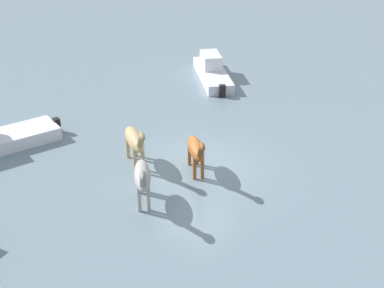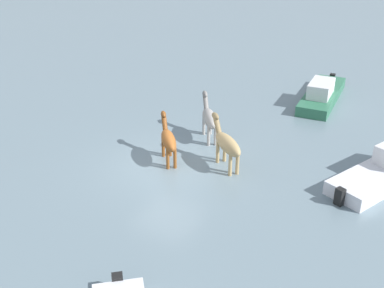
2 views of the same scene
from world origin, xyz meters
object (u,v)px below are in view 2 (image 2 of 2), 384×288
Objects in this scene: horse_mid_herd at (227,144)px; horse_dark_mare at (209,118)px; boat_skiff_near at (322,95)px; horse_dun_straggler at (168,140)px.

horse_mid_herd reaches higher than horse_dark_mare.
horse_mid_herd is 2.51m from horse_dark_mare.
horse_dark_mare is at bearing -28.29° from boat_skiff_near.
boat_skiff_near is (6.68, -2.81, -0.65)m from horse_dark_mare.
boat_skiff_near is at bearing -62.39° from horse_dun_straggler.
horse_dark_mare is (2.53, -0.40, 0.05)m from horse_dun_straggler.
horse_mid_herd is 0.38× the size of boat_skiff_near.
horse_mid_herd is at bearing -12.69° from boat_skiff_near.
boat_skiff_near is at bearing -59.67° from horse_mid_herd.
horse_dun_straggler is 0.88× the size of horse_mid_herd.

